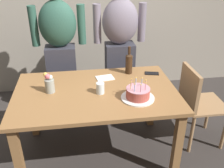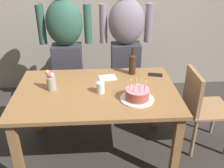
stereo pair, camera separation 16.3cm
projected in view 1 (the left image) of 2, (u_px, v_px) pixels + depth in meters
name	position (u px, v px, depth m)	size (l,w,h in m)	color
ground_plane	(98.00, 152.00, 2.71)	(10.00, 10.00, 0.00)	#332D2B
back_wall	(85.00, 0.00, 3.46)	(5.20, 0.10, 2.60)	#9E9384
dining_table	(96.00, 100.00, 2.41)	(1.50, 0.96, 0.74)	olive
birthday_cake	(138.00, 94.00, 2.22)	(0.29, 0.29, 0.18)	white
water_glass_near	(100.00, 88.00, 2.31)	(0.07, 0.07, 0.10)	silver
wine_bottle	(129.00, 63.00, 2.65)	(0.07, 0.07, 0.29)	#382314
cell_phone	(152.00, 73.00, 2.69)	(0.14, 0.07, 0.01)	black
napkin_stack	(105.00, 78.00, 2.59)	(0.17, 0.13, 0.01)	white
flower_vase	(49.00, 83.00, 2.31)	(0.09, 0.09, 0.19)	#999E93
person_man_bearded	(60.00, 50.00, 2.94)	(0.61, 0.27, 1.66)	#33333D
person_woman_cardigan	(120.00, 47.00, 3.02)	(0.61, 0.27, 1.66)	#33333D
dining_chair	(196.00, 100.00, 2.65)	(0.42, 0.42, 0.87)	#A37A51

